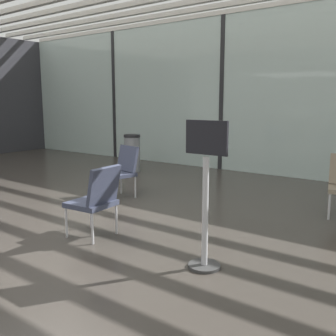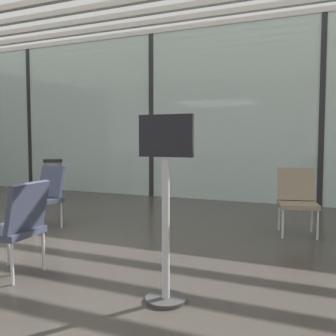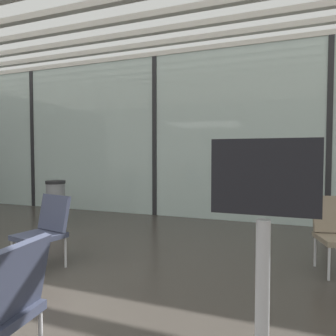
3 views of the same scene
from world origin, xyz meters
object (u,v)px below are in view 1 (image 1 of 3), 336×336
at_px(parked_airplane, 284,95).
at_px(lounge_chair_3, 122,168).
at_px(trash_bin, 132,153).
at_px(lounge_chair_1, 96,197).
at_px(info_sign, 205,200).

height_order(parked_airplane, lounge_chair_3, parked_airplane).
bearing_deg(trash_bin, lounge_chair_1, -53.69).
bearing_deg(parked_airplane, lounge_chair_3, -88.08).
xyz_separation_m(lounge_chair_1, lounge_chair_3, (-1.12, 1.62, 0.00)).
bearing_deg(lounge_chair_3, lounge_chair_1, -43.49).
bearing_deg(lounge_chair_3, trash_bin, 139.61).
distance_m(lounge_chair_1, lounge_chair_3, 1.97).
xyz_separation_m(parked_airplane, lounge_chair_1, (1.40, -9.93, -1.35)).
height_order(lounge_chair_3, info_sign, info_sign).
distance_m(lounge_chair_1, info_sign, 1.50).
bearing_deg(info_sign, trash_bin, 139.34).
bearing_deg(trash_bin, lounge_chair_3, -52.29).
height_order(parked_airplane, lounge_chair_1, parked_airplane).
relative_size(lounge_chair_3, trash_bin, 1.01).
height_order(parked_airplane, trash_bin, parked_airplane).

